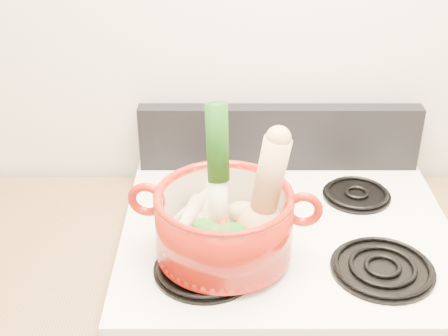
{
  "coord_description": "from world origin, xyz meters",
  "views": [
    {
      "loc": [
        -0.15,
        0.18,
        1.8
      ],
      "look_at": [
        -0.15,
        1.27,
        1.19
      ],
      "focal_mm": 50.0,
      "sensor_mm": 36.0,
      "label": 1
    }
  ],
  "objects": [
    {
      "name": "carrot_0",
      "position": [
        -0.15,
        1.23,
        1.02
      ],
      "size": [
        0.07,
        0.18,
        0.05
      ],
      "primitive_type": "cone",
      "rotation": [
        1.66,
        0.0,
        0.23
      ],
      "color": "#C03309",
      "rests_on": "dutch_oven"
    },
    {
      "name": "control_backsplash",
      "position": [
        0.0,
        1.7,
        1.04
      ],
      "size": [
        0.76,
        0.05,
        0.18
      ],
      "primitive_type": "cube",
      "color": "black",
      "rests_on": "cooktop"
    },
    {
      "name": "carrot_3",
      "position": [
        -0.17,
        1.23,
        1.04
      ],
      "size": [
        0.07,
        0.15,
        0.04
      ],
      "primitive_type": "cone",
      "rotation": [
        1.66,
        0.0,
        -0.25
      ],
      "color": "orange",
      "rests_on": "dutch_oven"
    },
    {
      "name": "parsnip_0",
      "position": [
        -0.21,
        1.33,
        1.02
      ],
      "size": [
        0.12,
        0.25,
        0.07
      ],
      "primitive_type": "cone",
      "rotation": [
        1.66,
        0.0,
        -0.31
      ],
      "color": "#EEE3C2",
      "rests_on": "dutch_oven"
    },
    {
      "name": "cooktop",
      "position": [
        0.0,
        1.4,
        0.93
      ],
      "size": [
        0.78,
        0.67,
        0.03
      ],
      "primitive_type": "cube",
      "color": "white",
      "rests_on": "stove_body"
    },
    {
      "name": "leek",
      "position": [
        -0.16,
        1.32,
        1.15
      ],
      "size": [
        0.07,
        0.09,
        0.31
      ],
      "primitive_type": "cylinder",
      "rotation": [
        -0.12,
        0.0,
        0.23
      ],
      "color": "silver",
      "rests_on": "dutch_oven"
    },
    {
      "name": "burner_front_left",
      "position": [
        -0.19,
        1.24,
        0.96
      ],
      "size": [
        0.22,
        0.22,
        0.02
      ],
      "primitive_type": "cylinder",
      "color": "black",
      "rests_on": "cooktop"
    },
    {
      "name": "burner_front_right",
      "position": [
        0.19,
        1.24,
        0.96
      ],
      "size": [
        0.22,
        0.22,
        0.02
      ],
      "primitive_type": "cylinder",
      "color": "black",
      "rests_on": "cooktop"
    },
    {
      "name": "parsnip_1",
      "position": [
        -0.2,
        1.32,
        1.03
      ],
      "size": [
        0.11,
        0.23,
        0.06
      ],
      "primitive_type": "cone",
      "rotation": [
        1.66,
        0.0,
        -0.29
      ],
      "color": "beige",
      "rests_on": "dutch_oven"
    },
    {
      "name": "wall_back",
      "position": [
        0.0,
        1.75,
        1.3
      ],
      "size": [
        3.5,
        0.02,
        2.6
      ],
      "primitive_type": "cube",
      "color": "beige",
      "rests_on": "floor"
    },
    {
      "name": "carrot_4",
      "position": [
        -0.18,
        1.23,
        1.04
      ],
      "size": [
        0.04,
        0.15,
        0.04
      ],
      "primitive_type": "cone",
      "rotation": [
        1.66,
        0.0,
        0.09
      ],
      "color": "#C8510A",
      "rests_on": "dutch_oven"
    },
    {
      "name": "dutch_oven",
      "position": [
        -0.15,
        1.29,
        1.04
      ],
      "size": [
        0.33,
        0.33,
        0.15
      ],
      "primitive_type": "cylinder",
      "rotation": [
        0.0,
        0.0,
        -0.12
      ],
      "color": "#9A160A",
      "rests_on": "burner_front_left"
    },
    {
      "name": "parsnip_2",
      "position": [
        -0.18,
        1.31,
        1.03
      ],
      "size": [
        0.06,
        0.17,
        0.05
      ],
      "primitive_type": "cone",
      "rotation": [
        1.66,
        0.0,
        0.12
      ],
      "color": "beige",
      "rests_on": "dutch_oven"
    },
    {
      "name": "carrot_1",
      "position": [
        -0.18,
        1.26,
        1.02
      ],
      "size": [
        0.05,
        0.16,
        0.05
      ],
      "primitive_type": "cone",
      "rotation": [
        1.66,
        0.0,
        -0.13
      ],
      "color": "#C64409",
      "rests_on": "dutch_oven"
    },
    {
      "name": "parsnip_3",
      "position": [
        -0.24,
        1.28,
        1.04
      ],
      "size": [
        0.1,
        0.19,
        0.06
      ],
      "primitive_type": "cone",
      "rotation": [
        1.66,
        0.0,
        -0.36
      ],
      "color": "beige",
      "rests_on": "dutch_oven"
    },
    {
      "name": "parsnip_4",
      "position": [
        -0.22,
        1.36,
        1.04
      ],
      "size": [
        0.15,
        0.17,
        0.05
      ],
      "primitive_type": "cone",
      "rotation": [
        1.66,
        0.0,
        -0.72
      ],
      "color": "beige",
      "rests_on": "dutch_oven"
    },
    {
      "name": "carrot_2",
      "position": [
        -0.13,
        1.23,
        1.03
      ],
      "size": [
        0.06,
        0.18,
        0.05
      ],
      "primitive_type": "cone",
      "rotation": [
        1.66,
        0.0,
        -0.16
      ],
      "color": "#CA5A0A",
      "rests_on": "dutch_oven"
    },
    {
      "name": "burner_back_left",
      "position": [
        -0.19,
        1.54,
        0.96
      ],
      "size": [
        0.17,
        0.17,
        0.02
      ],
      "primitive_type": "cylinder",
      "color": "black",
      "rests_on": "cooktop"
    },
    {
      "name": "squash",
      "position": [
        -0.07,
        1.29,
        1.12
      ],
      "size": [
        0.15,
        0.11,
        0.26
      ],
      "primitive_type": null,
      "rotation": [
        0.0,
        0.15,
        -0.09
      ],
      "color": "tan",
      "rests_on": "dutch_oven"
    },
    {
      "name": "burner_back_right",
      "position": [
        0.19,
        1.54,
        0.96
      ],
      "size": [
        0.17,
        0.17,
        0.02
      ],
      "primitive_type": "cylinder",
      "color": "black",
      "rests_on": "cooktop"
    },
    {
      "name": "pot_handle_right",
      "position": [
        0.01,
        1.27,
        1.09
      ],
      "size": [
        0.08,
        0.03,
        0.08
      ],
      "primitive_type": "torus",
      "rotation": [
        1.57,
        0.0,
        -0.12
      ],
      "color": "#9A160A",
      "rests_on": "dutch_oven"
    },
    {
      "name": "ginger",
      "position": [
        -0.11,
        1.37,
        1.02
      ],
      "size": [
        0.09,
        0.07,
        0.04
      ],
      "primitive_type": "ellipsoid",
      "rotation": [
        0.0,
        0.0,
        -0.22
      ],
      "color": "tan",
      "rests_on": "dutch_oven"
    },
    {
      "name": "pot_handle_left",
      "position": [
        -0.32,
        1.31,
        1.09
      ],
      "size": [
        0.08,
        0.03,
        0.08
      ],
      "primitive_type": "torus",
      "rotation": [
        1.57,
        0.0,
        -0.12
      ],
      "color": "#9A160A",
      "rests_on": "dutch_oven"
    }
  ]
}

